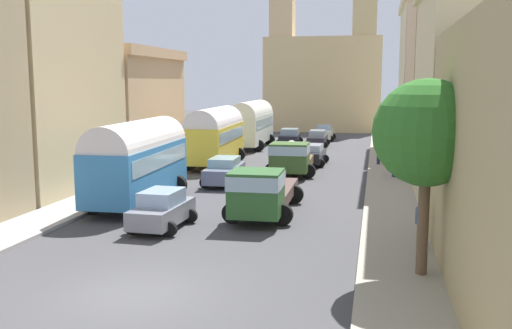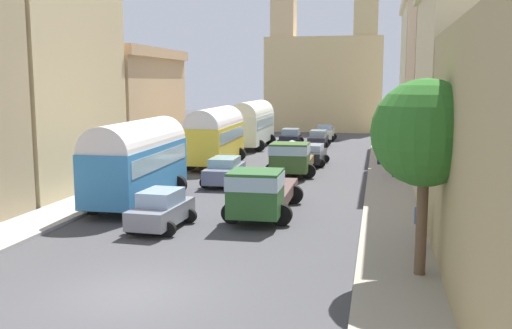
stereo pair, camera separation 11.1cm
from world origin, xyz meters
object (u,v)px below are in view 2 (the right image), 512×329
object	(u,v)px
car_3	(161,209)
pedestrian_0	(394,163)
parked_bus_0	(138,158)
parked_bus_1	(215,134)
pedestrian_1	(396,162)
parked_bus_2	(253,122)
pedestrian_4	(379,152)
cargo_truck_0	(262,190)
cargo_truck_1	(293,157)
pedestrian_2	(419,223)
pedestrian_3	(394,159)
car_2	(325,133)
car_5	(291,137)
car_4	(225,171)
car_0	(312,154)
car_1	(318,139)

from	to	relation	value
car_3	pedestrian_0	distance (m)	17.08
parked_bus_0	parked_bus_1	xyz separation A→B (m)	(0.07, 13.25, 0.02)
parked_bus_1	pedestrian_1	bearing A→B (deg)	-15.57
parked_bus_2	pedestrian_4	world-z (taller)	parked_bus_2
cargo_truck_0	cargo_truck_1	distance (m)	11.89
pedestrian_2	pedestrian_3	world-z (taller)	pedestrian_3
car_2	pedestrian_4	distance (m)	18.14
parked_bus_2	pedestrian_3	xyz separation A→B (m)	(12.13, -13.36, -1.25)
car_5	pedestrian_3	xyz separation A→B (m)	(9.18, -16.73, 0.31)
car_5	pedestrian_2	size ratio (longest dim) A/B	2.45
pedestrian_1	pedestrian_4	size ratio (longest dim) A/B	1.08
cargo_truck_1	car_4	size ratio (longest dim) A/B	1.69
pedestrian_3	car_5	bearing A→B (deg)	118.76
car_0	pedestrian_0	size ratio (longest dim) A/B	2.29
pedestrian_2	pedestrian_4	distance (m)	20.62
car_1	pedestrian_2	bearing A→B (deg)	-77.92
parked_bus_2	car_0	bearing A→B (deg)	-56.43
pedestrian_0	pedestrian_2	bearing A→B (deg)	-88.25
car_0	car_5	distance (m)	13.58
car_2	pedestrian_0	world-z (taller)	pedestrian_0
parked_bus_0	car_4	distance (m)	6.72
parked_bus_1	pedestrian_2	world-z (taller)	parked_bus_1
pedestrian_4	parked_bus_2	bearing A→B (deg)	139.82
parked_bus_1	car_0	size ratio (longest dim) A/B	2.03
car_4	pedestrian_0	xyz separation A→B (m)	(9.62, 3.91, 0.23)
cargo_truck_0	pedestrian_0	xyz separation A→B (m)	(5.90, 11.46, -0.17)
cargo_truck_1	car_0	xyz separation A→B (m)	(0.68, 4.65, -0.41)
pedestrian_2	car_2	bearing A→B (deg)	100.07
parked_bus_2	pedestrian_2	world-z (taller)	parked_bus_2
car_2	pedestrian_0	distance (m)	23.56
pedestrian_0	pedestrian_3	bearing A→B (deg)	88.76
car_0	car_1	world-z (taller)	car_1
car_1	cargo_truck_0	bearing A→B (deg)	-89.07
car_3	pedestrian_2	distance (m)	9.99
car_0	car_4	bearing A→B (deg)	-113.98
parked_bus_2	cargo_truck_0	xyz separation A→B (m)	(6.20, -26.28, -1.13)
parked_bus_2	car_1	distance (m)	6.24
car_3	pedestrian_4	world-z (taller)	pedestrian_4
car_3	pedestrian_0	bearing A→B (deg)	56.32
car_4	parked_bus_0	bearing A→B (deg)	-114.40
pedestrian_1	car_3	bearing A→B (deg)	-124.16
parked_bus_1	car_5	distance (m)	15.22
parked_bus_2	pedestrian_3	bearing A→B (deg)	-47.76
parked_bus_2	car_3	xyz separation A→B (m)	(2.63, -29.03, -1.54)
car_4	car_5	world-z (taller)	car_4
car_1	pedestrian_0	xyz separation A→B (m)	(6.36, -16.71, 0.25)
car_1	car_3	world-z (taller)	car_3
car_3	pedestrian_1	world-z (taller)	pedestrian_1
car_2	pedestrian_4	bearing A→B (deg)	-72.84
car_5	car_3	bearing A→B (deg)	-90.57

